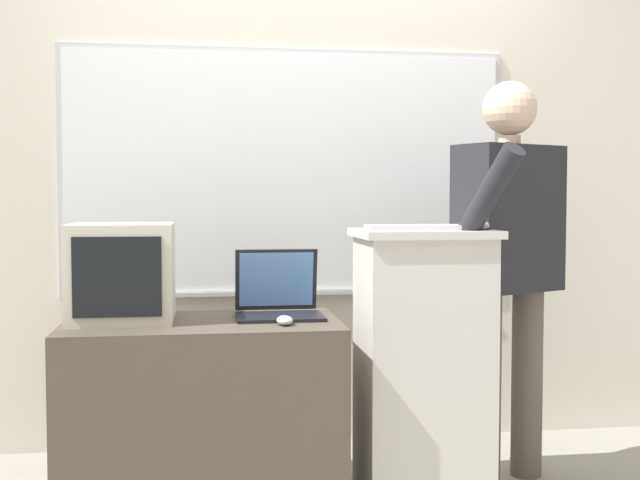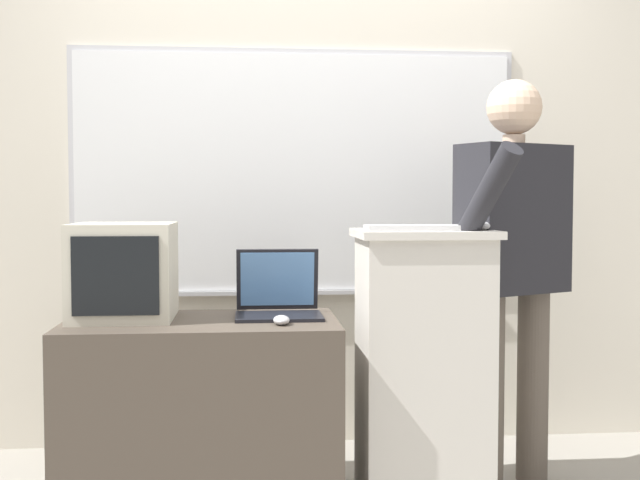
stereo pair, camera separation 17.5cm
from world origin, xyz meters
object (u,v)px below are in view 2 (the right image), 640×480
laptop (278,296)px  lectern_podium (423,365)px  side_desk (202,413)px  computer_mouse_by_keyboard (482,226)px  computer_mouse_by_laptop (281,320)px  crt_monitor (124,271)px  wireless_keyboard (420,228)px  person_presenter (513,251)px

laptop → lectern_podium: bearing=-10.9°
side_desk → computer_mouse_by_keyboard: (1.06, -0.06, 0.72)m
computer_mouse_by_laptop → crt_monitor: (-0.59, 0.20, 0.17)m
computer_mouse_by_laptop → laptop: bearing=90.8°
lectern_podium → computer_mouse_by_keyboard: size_ratio=10.59×
lectern_podium → computer_mouse_by_keyboard: computer_mouse_by_keyboard is taller
wireless_keyboard → crt_monitor: (-1.12, 0.13, -0.17)m
person_presenter → wireless_keyboard: bearing=177.5°
side_desk → crt_monitor: (-0.30, 0.07, 0.54)m
wireless_keyboard → computer_mouse_by_keyboard: 0.24m
computer_mouse_by_keyboard → person_presenter: bearing=44.1°
lectern_podium → side_desk: lectern_podium is taller
lectern_podium → laptop: size_ratio=3.17×
crt_monitor → computer_mouse_by_laptop: bearing=-18.9°
lectern_podium → side_desk: bearing=179.5°
laptop → wireless_keyboard: size_ratio=0.81×
lectern_podium → person_presenter: bearing=17.1°
laptop → computer_mouse_by_keyboard: size_ratio=3.34×
wireless_keyboard → person_presenter: bearing=22.5°
lectern_podium → computer_mouse_by_laptop: lectern_podium is taller
side_desk → crt_monitor: bearing=167.0°
lectern_podium → computer_mouse_by_keyboard: 0.59m
side_desk → computer_mouse_by_keyboard: computer_mouse_by_keyboard is taller
side_desk → laptop: bearing=18.7°
laptop → crt_monitor: crt_monitor is taller
laptop → computer_mouse_by_laptop: 0.24m
lectern_podium → person_presenter: person_presenter is taller
computer_mouse_by_keyboard → computer_mouse_by_laptop: bearing=-174.8°
side_desk → computer_mouse_by_keyboard: size_ratio=10.31×
lectern_podium → crt_monitor: (-1.15, 0.08, 0.37)m
computer_mouse_by_laptop → computer_mouse_by_keyboard: size_ratio=1.00×
wireless_keyboard → computer_mouse_by_keyboard: (0.24, -0.00, 0.01)m
wireless_keyboard → computer_mouse_by_laptop: (-0.53, -0.07, -0.33)m
laptop → computer_mouse_by_keyboard: (0.77, -0.16, 0.28)m
laptop → crt_monitor: size_ratio=0.82×
side_desk → wireless_keyboard: size_ratio=2.50×
lectern_podium → person_presenter: 0.60m
computer_mouse_by_laptop → crt_monitor: 0.65m
side_desk → person_presenter: size_ratio=0.62×
computer_mouse_by_laptop → lectern_podium: bearing=12.9°
person_presenter → computer_mouse_by_laptop: 1.01m
wireless_keyboard → laptop: bearing=163.2°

